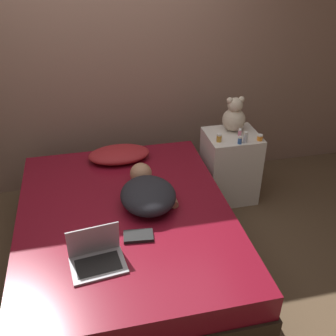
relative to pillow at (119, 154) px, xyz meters
The scene contains 14 objects.
ground_plane 0.98m from the pillow, 93.62° to the right, with size 12.00×12.00×0.00m, color brown.
wall_back 0.89m from the pillow, 95.44° to the left, with size 8.00×0.06×2.60m.
bed 0.85m from the pillow, 93.62° to the right, with size 1.63×2.06×0.52m.
nightstand 1.10m from the pillow, ahead, with size 0.49×0.45×0.70m.
pillow is the anchor object (origin of this frame).
person_lying 0.72m from the pillow, 78.76° to the right, with size 0.43×0.66×0.19m.
laptop 1.31m from the pillow, 102.84° to the right, with size 0.37×0.29×0.25m.
teddy_bear 1.14m from the pillow, ahead, with size 0.22×0.22×0.34m.
bottle_blue 1.11m from the pillow, 13.24° to the right, with size 0.04×0.04×0.07m.
bottle_clear 1.16m from the pillow, 11.97° to the right, with size 0.04×0.04×0.11m.
bottle_pink 1.14m from the pillow, ahead, with size 0.03×0.03×0.08m.
bottle_amber 0.93m from the pillow, 10.75° to the right, with size 0.05×0.05×0.08m.
bottle_orange 1.30m from the pillow, 10.25° to the right, with size 0.05×0.05×0.06m.
book 1.10m from the pillow, 89.75° to the right, with size 0.22×0.14×0.02m.
Camera 1 is at (-0.20, -2.38, 2.36)m, focal length 42.00 mm.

